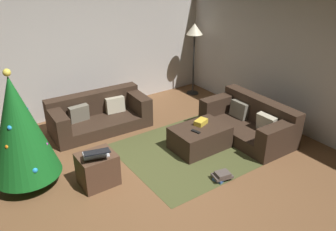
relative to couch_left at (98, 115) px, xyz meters
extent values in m
plane|color=brown|center=(-0.11, -2.23, -0.26)|extent=(6.40, 6.40, 0.00)
cube|color=#BCB7B2|center=(-0.11, 0.91, 1.04)|extent=(6.40, 0.12, 2.60)
cube|color=#B5B0AB|center=(3.03, -2.23, 1.04)|extent=(0.12, 6.40, 2.60)
cube|color=#332319|center=(0.00, -0.08, -0.15)|extent=(1.84, 0.92, 0.23)
cube|color=#332319|center=(0.01, 0.22, 0.17)|extent=(1.81, 0.32, 0.43)
cube|color=#332319|center=(0.78, -0.12, 0.13)|extent=(0.28, 0.85, 0.33)
cube|color=#332319|center=(-0.79, -0.05, 0.13)|extent=(0.28, 0.85, 0.33)
cube|color=#BCB299|center=(0.36, 0.00, 0.11)|extent=(0.37, 0.19, 0.31)
cube|color=#716B5B|center=(-0.36, 0.03, 0.11)|extent=(0.37, 0.16, 0.31)
cube|color=#332319|center=(2.04, -1.86, -0.15)|extent=(0.92, 1.69, 0.23)
cube|color=#332319|center=(2.36, -1.87, 0.19)|extent=(0.28, 1.67, 0.45)
cube|color=#332319|center=(2.02, -2.58, 0.12)|extent=(0.89, 0.26, 0.32)
cube|color=#332319|center=(2.05, -1.15, 0.12)|extent=(0.89, 0.26, 0.32)
cube|color=#BCB299|center=(2.15, -2.20, 0.11)|extent=(0.16, 0.36, 0.31)
cube|color=#716B5B|center=(2.17, -1.53, 0.11)|extent=(0.16, 0.36, 0.31)
cube|color=#332319|center=(1.09, -1.68, -0.07)|extent=(0.94, 0.65, 0.39)
cube|color=gold|center=(1.18, -1.60, 0.17)|extent=(0.27, 0.21, 0.08)
cube|color=black|center=(0.93, -1.77, 0.14)|extent=(0.09, 0.17, 0.02)
cylinder|color=brown|center=(-1.57, -1.05, -0.17)|extent=(0.10, 0.10, 0.18)
cone|color=#145E1E|center=(-1.57, -1.05, 0.65)|extent=(0.95, 0.95, 1.47)
sphere|color=#CC33BF|center=(-1.29, -1.18, 0.36)|extent=(0.05, 0.05, 0.05)
sphere|color=orange|center=(-1.76, -0.80, 0.32)|extent=(0.06, 0.06, 0.06)
sphere|color=#2699E5|center=(-1.42, -0.98, 0.87)|extent=(0.06, 0.06, 0.06)
sphere|color=#CC33BF|center=(-1.33, -1.13, 0.50)|extent=(0.06, 0.06, 0.06)
sphere|color=orange|center=(-1.61, -0.92, 0.96)|extent=(0.07, 0.07, 0.07)
sphere|color=orange|center=(-1.78, -1.21, 0.51)|extent=(0.06, 0.06, 0.06)
sphere|color=#2699E5|center=(-1.70, -1.19, 0.75)|extent=(0.07, 0.07, 0.07)
sphere|color=#2699E5|center=(-1.54, -1.42, 0.17)|extent=(0.07, 0.07, 0.07)
sphere|color=#F2D84C|center=(-1.57, -1.05, 1.43)|extent=(0.10, 0.10, 0.10)
cube|color=#4C3323|center=(-0.75, -1.61, -0.02)|extent=(0.52, 0.44, 0.48)
cube|color=silver|center=(-0.75, -1.61, 0.23)|extent=(0.40, 0.31, 0.02)
cube|color=black|center=(-0.78, -1.75, 0.35)|extent=(0.40, 0.31, 0.06)
cube|color=#2D5193|center=(0.77, -2.57, -0.24)|extent=(0.24, 0.19, 0.05)
cube|color=#4C423D|center=(0.79, -2.58, -0.20)|extent=(0.32, 0.25, 0.04)
cube|color=#4C423D|center=(0.78, -2.59, -0.16)|extent=(0.23, 0.20, 0.05)
cylinder|color=black|center=(2.55, 0.33, -0.25)|extent=(0.28, 0.28, 0.02)
cylinder|color=black|center=(2.55, 0.33, 0.44)|extent=(0.04, 0.04, 1.40)
cone|color=beige|center=(2.55, 0.33, 1.26)|extent=(0.36, 0.36, 0.24)
cube|color=#444824|center=(1.09, -1.68, -0.26)|extent=(2.60, 2.00, 0.01)
camera|label=1|loc=(-2.23, -5.52, 2.80)|focal=36.40mm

